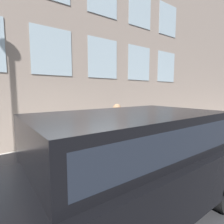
# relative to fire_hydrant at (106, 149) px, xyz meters

# --- Properties ---
(ground_plane) EXTENTS (80.00, 80.00, 0.00)m
(ground_plane) POSITION_rel_fire_hydrant_xyz_m (-0.51, 0.59, -0.51)
(ground_plane) COLOR #2D2D30
(sidewalk) EXTENTS (2.87, 60.00, 0.16)m
(sidewalk) POSITION_rel_fire_hydrant_xyz_m (0.93, 0.59, -0.43)
(sidewalk) COLOR #B2ADA3
(sidewalk) RESTS_ON ground_plane
(building_facade) EXTENTS (0.33, 40.00, 9.01)m
(building_facade) POSITION_rel_fire_hydrant_xyz_m (2.51, 0.59, 4.00)
(building_facade) COLOR gray
(building_facade) RESTS_ON ground_plane
(fire_hydrant) EXTENTS (0.34, 0.45, 0.69)m
(fire_hydrant) POSITION_rel_fire_hydrant_xyz_m (0.00, 0.00, 0.00)
(fire_hydrant) COLOR #2D7260
(fire_hydrant) RESTS_ON sidewalk
(person) EXTENTS (0.36, 0.24, 1.49)m
(person) POSITION_rel_fire_hydrant_xyz_m (0.40, -0.66, 0.54)
(person) COLOR #998466
(person) RESTS_ON sidewalk
(parked_truck_black_near) EXTENTS (1.95, 4.76, 1.67)m
(parked_truck_black_near) POSITION_rel_fire_hydrant_xyz_m (-1.69, 0.78, 0.45)
(parked_truck_black_near) COLOR black
(parked_truck_black_near) RESTS_ON ground_plane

